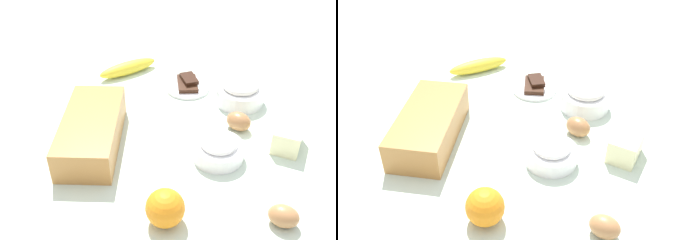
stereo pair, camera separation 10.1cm
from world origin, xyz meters
TOP-DOWN VIEW (x-y plane):
  - ground_plane at (0.00, 0.00)m, footprint 2.40×2.40m
  - loaf_pan at (-0.07, 0.18)m, footprint 0.29×0.15m
  - flour_bowl at (0.16, -0.18)m, footprint 0.13×0.13m
  - sugar_bowl at (-0.08, -0.13)m, footprint 0.12×0.12m
  - banana at (0.28, 0.16)m, footprint 0.15×0.18m
  - orange_fruit at (-0.28, -0.03)m, footprint 0.08×0.08m
  - butter_block at (-0.02, -0.29)m, footprint 0.10×0.09m
  - egg_near_butter at (-0.26, -0.26)m, footprint 0.06×0.07m
  - egg_beside_bowl at (0.04, -0.18)m, footprint 0.07×0.08m
  - chocolate_plate at (0.22, -0.03)m, footprint 0.13×0.13m

SIDE VIEW (x-z plane):
  - ground_plane at x=0.00m, z-range -0.02..0.00m
  - chocolate_plate at x=0.22m, z-range -0.01..0.03m
  - banana at x=0.28m, z-range 0.00..0.04m
  - egg_near_butter at x=-0.26m, z-range 0.00..0.05m
  - egg_beside_bowl at x=0.04m, z-range 0.00..0.05m
  - sugar_bowl at x=-0.08m, z-range 0.00..0.06m
  - butter_block at x=-0.02m, z-range 0.00..0.06m
  - flour_bowl at x=0.16m, z-range 0.00..0.07m
  - orange_fruit at x=-0.28m, z-range 0.00..0.08m
  - loaf_pan at x=-0.07m, z-range 0.00..0.08m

